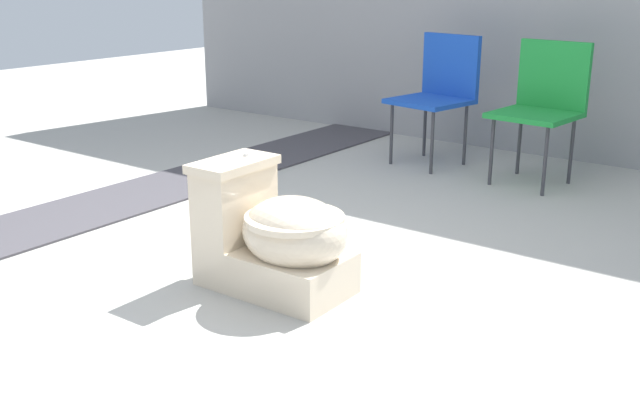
# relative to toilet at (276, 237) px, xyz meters

# --- Properties ---
(ground_plane) EXTENTS (14.00, 14.00, 0.00)m
(ground_plane) POSITION_rel_toilet_xyz_m (-0.22, 0.05, -0.22)
(ground_plane) COLOR #A8A59E
(gravel_strip) EXTENTS (0.56, 8.00, 0.01)m
(gravel_strip) POSITION_rel_toilet_xyz_m (-1.46, 0.55, -0.21)
(gravel_strip) COLOR #423F44
(gravel_strip) RESTS_ON ground
(toilet) EXTENTS (0.64, 0.40, 0.52)m
(toilet) POSITION_rel_toilet_xyz_m (0.00, 0.00, 0.00)
(toilet) COLOR beige
(toilet) RESTS_ON ground
(folding_chair_left) EXTENTS (0.51, 0.51, 0.83)m
(folding_chair_left) POSITION_rel_toilet_xyz_m (-0.48, 2.24, 0.29)
(folding_chair_left) COLOR #1947B2
(folding_chair_left) RESTS_ON ground
(folding_chair_middle) EXTENTS (0.48, 0.48, 0.83)m
(folding_chair_middle) POSITION_rel_toilet_xyz_m (0.24, 2.19, 0.29)
(folding_chair_middle) COLOR #1E8C38
(folding_chair_middle) RESTS_ON ground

